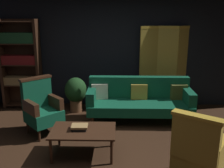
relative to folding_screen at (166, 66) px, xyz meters
name	(u,v)px	position (x,y,z in m)	size (l,w,h in m)	color
ground_plane	(111,155)	(-1.23, -2.31, -0.99)	(10.00, 10.00, 0.00)	#331E11
back_wall	(114,47)	(-1.23, 0.14, 0.41)	(7.20, 0.10, 2.80)	black
folding_screen	(166,66)	(0.00, 0.00, 0.00)	(1.27, 0.38, 1.90)	#B29338
bookshelf	(21,62)	(-3.38, -0.11, 0.11)	(0.90, 0.32, 2.05)	#382114
velvet_couch	(139,99)	(-0.68, -0.85, -0.53)	(2.12, 0.78, 0.88)	#382114
coffee_table	(83,133)	(-1.66, -2.28, -0.61)	(1.00, 0.64, 0.42)	#382114
armchair_gilt_accent	(198,152)	(-0.12, -3.03, -0.50)	(0.80, 0.80, 1.04)	gold
armchair_wing_left	(42,108)	(-2.53, -1.51, -0.50)	(0.82, 0.82, 1.04)	#382114
potted_plant	(76,92)	(-2.08, -0.40, -0.53)	(0.49, 0.49, 0.79)	brown
book_black_cloth	(80,128)	(-1.72, -2.27, -0.54)	(0.21, 0.19, 0.04)	black
book_tan_leather	(80,126)	(-1.72, -2.27, -0.51)	(0.25, 0.20, 0.03)	#9E7A47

